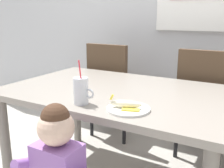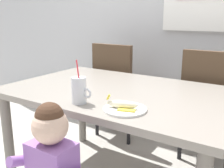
# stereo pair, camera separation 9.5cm
# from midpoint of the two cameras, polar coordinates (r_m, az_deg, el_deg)

# --- Properties ---
(dining_table) EXTENTS (1.52, 0.99, 0.73)m
(dining_table) POSITION_cam_midpoint_polar(r_m,az_deg,el_deg) (1.80, 3.06, -3.89)
(dining_table) COLOR gray
(dining_table) RESTS_ON ground
(dining_chair_left) EXTENTS (0.44, 0.44, 0.96)m
(dining_chair_left) POSITION_cam_midpoint_polar(r_m,az_deg,el_deg) (2.63, 2.34, -0.31)
(dining_chair_left) COLOR #4C3826
(dining_chair_left) RESTS_ON ground
(dining_chair_right) EXTENTS (0.44, 0.45, 0.96)m
(dining_chair_right) POSITION_cam_midpoint_polar(r_m,az_deg,el_deg) (2.32, 21.58, -3.34)
(dining_chair_right) COLOR #4C3826
(dining_chair_right) RESTS_ON ground
(toddler_standing) EXTENTS (0.33, 0.24, 0.84)m
(toddler_standing) POSITION_cam_midpoint_polar(r_m,az_deg,el_deg) (1.33, -10.75, -16.89)
(toddler_standing) COLOR #3F4760
(toddler_standing) RESTS_ON ground
(milk_cup) EXTENTS (0.13, 0.08, 0.25)m
(milk_cup) POSITION_cam_midpoint_polar(r_m,az_deg,el_deg) (1.48, -5.31, -1.71)
(milk_cup) COLOR silver
(milk_cup) RESTS_ON dining_table
(snack_plate) EXTENTS (0.23, 0.23, 0.01)m
(snack_plate) POSITION_cam_midpoint_polar(r_m,az_deg,el_deg) (1.39, 4.78, -5.49)
(snack_plate) COLOR white
(snack_plate) RESTS_ON dining_table
(peeled_banana) EXTENTS (0.18, 0.12, 0.07)m
(peeled_banana) POSITION_cam_midpoint_polar(r_m,az_deg,el_deg) (1.38, 4.31, -4.50)
(peeled_banana) COLOR #F4EAC6
(peeled_banana) RESTS_ON snack_plate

